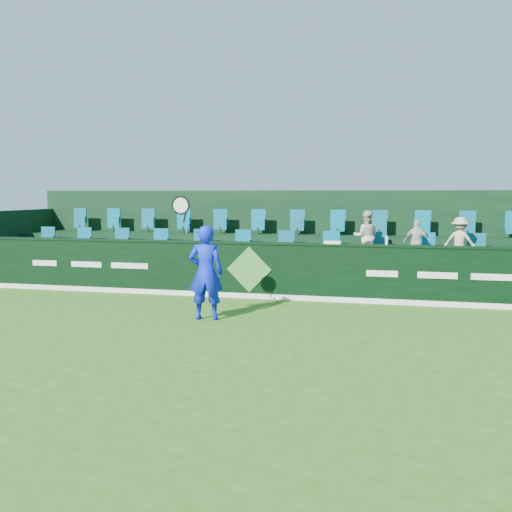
% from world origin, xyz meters
% --- Properties ---
extents(ground, '(60.00, 60.00, 0.00)m').
position_xyz_m(ground, '(0.00, 0.00, 0.00)').
color(ground, '#2B6317').
rests_on(ground, ground).
extents(sponsor_hoarding, '(16.00, 0.25, 1.35)m').
position_xyz_m(sponsor_hoarding, '(0.00, 4.00, 0.67)').
color(sponsor_hoarding, black).
rests_on(sponsor_hoarding, ground).
extents(stand_tier_front, '(16.00, 2.00, 0.80)m').
position_xyz_m(stand_tier_front, '(0.00, 5.10, 0.40)').
color(stand_tier_front, black).
rests_on(stand_tier_front, ground).
extents(stand_tier_back, '(16.00, 1.80, 1.30)m').
position_xyz_m(stand_tier_back, '(0.00, 7.00, 0.65)').
color(stand_tier_back, black).
rests_on(stand_tier_back, ground).
extents(stand_rear, '(16.00, 4.10, 2.60)m').
position_xyz_m(stand_rear, '(0.00, 7.44, 1.22)').
color(stand_rear, black).
rests_on(stand_rear, ground).
extents(seat_row_front, '(13.50, 0.50, 0.60)m').
position_xyz_m(seat_row_front, '(0.00, 5.50, 1.10)').
color(seat_row_front, '#0E5872').
rests_on(seat_row_front, stand_tier_front).
extents(seat_row_back, '(13.50, 0.50, 0.60)m').
position_xyz_m(seat_row_back, '(0.00, 7.30, 1.60)').
color(seat_row_back, '#0E5872').
rests_on(seat_row_back, stand_tier_back).
extents(tennis_player, '(1.07, 0.54, 2.50)m').
position_xyz_m(tennis_player, '(-0.29, 1.47, 0.96)').
color(tennis_player, '#0C1ED3').
rests_on(tennis_player, ground).
extents(spectator_left, '(0.67, 0.55, 1.29)m').
position_xyz_m(spectator_left, '(2.68, 5.12, 1.44)').
color(spectator_left, beige).
rests_on(spectator_left, stand_tier_front).
extents(spectator_middle, '(0.67, 0.38, 1.07)m').
position_xyz_m(spectator_middle, '(3.89, 5.12, 1.34)').
color(spectator_middle, beige).
rests_on(spectator_middle, stand_tier_front).
extents(spectator_right, '(0.82, 0.60, 1.15)m').
position_xyz_m(spectator_right, '(4.88, 5.12, 1.37)').
color(spectator_right, '#C3B289').
rests_on(spectator_right, stand_tier_front).
extents(towel, '(0.38, 0.25, 0.06)m').
position_xyz_m(towel, '(1.97, 4.00, 1.38)').
color(towel, white).
rests_on(towel, sponsor_hoarding).
extents(drinks_bottle, '(0.06, 0.06, 0.20)m').
position_xyz_m(drinks_bottle, '(3.18, 4.00, 1.45)').
color(drinks_bottle, silver).
rests_on(drinks_bottle, sponsor_hoarding).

